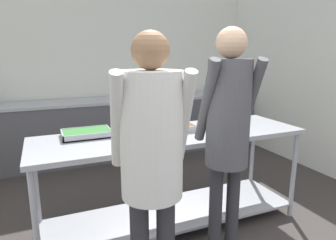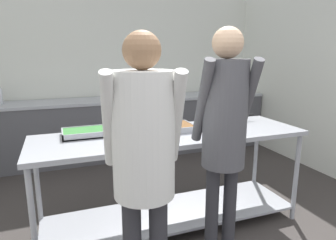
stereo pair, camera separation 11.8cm
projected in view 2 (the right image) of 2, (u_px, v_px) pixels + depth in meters
name	position (u px, v px, depth m)	size (l,w,h in m)	color
wall_rear	(115.00, 70.00, 4.83)	(4.93, 0.06, 2.65)	silver
wall_right	(330.00, 74.00, 3.88)	(0.06, 4.02, 2.65)	silver
back_counter	(121.00, 127.00, 4.68)	(4.77, 0.65, 0.92)	#4C4C51
serving_counter	(172.00, 164.00, 2.72)	(2.41, 0.73, 0.90)	#9EA0A8
serving_tray_roast	(87.00, 133.00, 2.59)	(0.41, 0.28, 0.05)	#9EA0A8
broccoli_bowl	(137.00, 139.00, 2.36)	(0.23, 0.23, 0.11)	#3D668C
serving_tray_vegetables	(169.00, 128.00, 2.75)	(0.45, 0.31, 0.05)	#9EA0A8
plate_stack	(209.00, 127.00, 2.80)	(0.23, 0.23, 0.05)	white
sauce_pan	(232.00, 119.00, 3.07)	(0.39, 0.25, 0.07)	#9EA0A8
guest_serving_left	(224.00, 124.00, 2.08)	(0.45, 0.39, 1.77)	#2D2D33
guest_serving_right	(144.00, 149.00, 1.71)	(0.50, 0.40, 1.72)	#2D2D33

